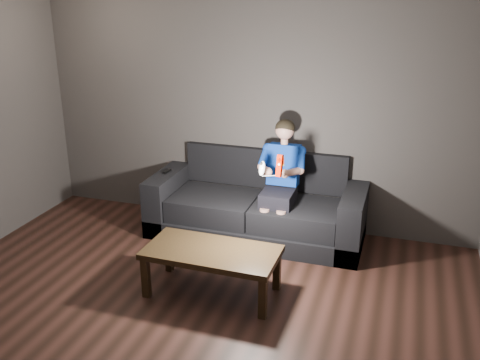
% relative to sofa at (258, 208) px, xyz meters
% --- Properties ---
extents(floor, '(5.00, 5.00, 0.00)m').
position_rel_sofa_xyz_m(floor, '(-0.16, -2.18, -0.29)').
color(floor, black).
rests_on(floor, ground).
extents(back_wall, '(5.00, 0.04, 2.70)m').
position_rel_sofa_xyz_m(back_wall, '(-0.16, 0.32, 1.06)').
color(back_wall, '#403B39').
rests_on(back_wall, ground).
extents(sofa, '(2.34, 1.01, 0.90)m').
position_rel_sofa_xyz_m(sofa, '(0.00, 0.00, 0.00)').
color(sofa, black).
rests_on(sofa, floor).
extents(child, '(0.50, 0.61, 1.22)m').
position_rel_sofa_xyz_m(child, '(0.27, -0.06, 0.48)').
color(child, black).
rests_on(child, sofa).
extents(wii_remote_red, '(0.07, 0.09, 0.22)m').
position_rel_sofa_xyz_m(wii_remote_red, '(0.36, -0.53, 0.71)').
color(wii_remote_red, '#C71200').
rests_on(wii_remote_red, child).
extents(nunchuk_white, '(0.08, 0.10, 0.16)m').
position_rel_sofa_xyz_m(nunchuk_white, '(0.18, -0.53, 0.66)').
color(nunchuk_white, white).
rests_on(nunchuk_white, child).
extents(wii_remote_black, '(0.04, 0.14, 0.03)m').
position_rel_sofa_xyz_m(wii_remote_black, '(-1.05, -0.09, 0.36)').
color(wii_remote_black, black).
rests_on(wii_remote_black, sofa).
extents(coffee_table, '(1.20, 0.61, 0.43)m').
position_rel_sofa_xyz_m(coffee_table, '(-0.05, -1.33, 0.08)').
color(coffee_table, black).
rests_on(coffee_table, floor).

